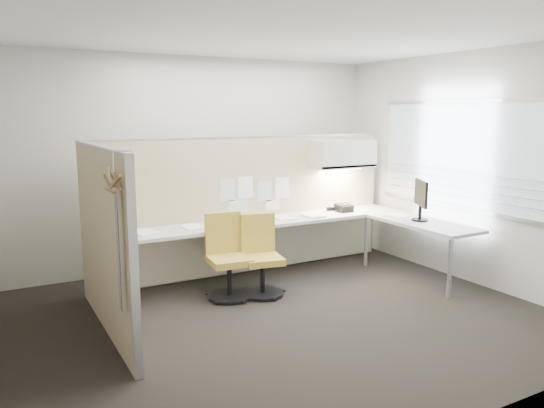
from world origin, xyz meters
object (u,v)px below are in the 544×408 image
desk (292,230)px  phone (344,208)px  chair_left (227,259)px  monitor (421,198)px  chair_right (261,258)px

desk → phone: phone is taller
chair_left → phone: bearing=18.8°
monitor → phone: size_ratio=2.35×
chair_right → phone: 1.71m
desk → chair_left: 1.10m
chair_right → monitor: 2.15m
desk → chair_right: (-0.66, -0.42, -0.18)m
chair_left → phone: size_ratio=4.35×
monitor → chair_right: bearing=107.3°
chair_left → chair_right: (0.38, -0.10, -0.02)m
chair_left → monitor: size_ratio=1.85×
desk → monitor: (1.37, -0.83, 0.42)m
chair_right → monitor: size_ratio=1.78×
desk → monitor: bearing=-31.2°
chair_right → phone: chair_right is taller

